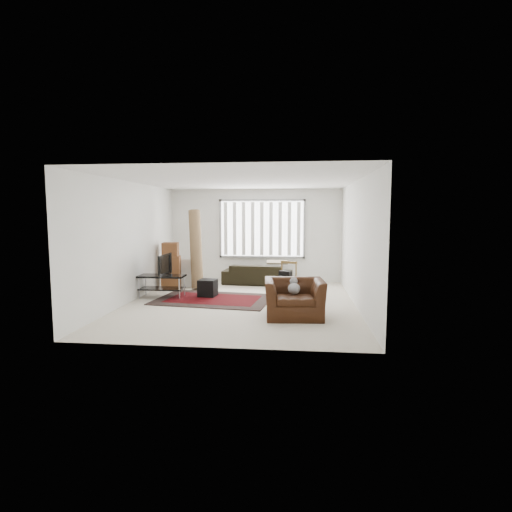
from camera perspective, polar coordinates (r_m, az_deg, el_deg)
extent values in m
plane|color=beige|center=(8.96, -2.16, -6.74)|extent=(6.00, 6.00, 0.00)
cube|color=white|center=(8.77, -2.23, 10.74)|extent=(5.00, 6.00, 0.02)
cube|color=white|center=(11.73, -0.11, 2.95)|extent=(5.00, 0.02, 2.70)
cube|color=white|center=(5.82, -6.40, -0.20)|extent=(5.00, 0.02, 2.70)
cube|color=white|center=(9.45, -17.39, 1.93)|extent=(0.02, 6.00, 2.70)
cube|color=white|center=(8.76, 14.22, 1.73)|extent=(0.02, 6.00, 2.70)
cube|color=white|center=(11.68, 0.86, 3.92)|extent=(2.40, 0.01, 1.60)
cube|color=gray|center=(11.66, 0.85, 3.91)|extent=(2.52, 0.06, 1.72)
cube|color=white|center=(11.62, 0.83, 3.91)|extent=(2.40, 0.02, 1.55)
cube|color=black|center=(9.34, -6.09, -6.17)|extent=(2.78, 2.03, 0.02)
cube|color=#460609|center=(9.34, -6.09, -6.10)|extent=(2.18, 1.42, 0.00)
cube|color=black|center=(9.71, -13.31, -2.80)|extent=(1.08, 0.48, 0.04)
cube|color=black|center=(9.76, -13.27, -4.55)|extent=(1.03, 0.45, 0.03)
cylinder|color=#B2B2B7|center=(9.73, -16.37, -4.34)|extent=(0.03, 0.03, 0.54)
cylinder|color=#B2B2B7|center=(9.41, -10.89, -4.55)|extent=(0.03, 0.03, 0.54)
cylinder|color=#B2B2B7|center=(10.11, -15.49, -3.94)|extent=(0.03, 0.03, 0.54)
cylinder|color=#B2B2B7|center=(9.80, -10.20, -4.13)|extent=(0.03, 0.03, 0.54)
imported|color=black|center=(9.67, -13.35, -1.21)|extent=(0.11, 0.87, 0.50)
cube|color=black|center=(9.64, -6.91, -4.53)|extent=(0.44, 0.44, 0.40)
cube|color=brown|center=(10.99, -11.97, -3.29)|extent=(0.56, 0.52, 0.45)
cube|color=brown|center=(10.90, -11.97, -1.09)|extent=(0.51, 0.47, 0.41)
cube|color=brown|center=(10.92, -12.13, 0.94)|extent=(0.47, 0.47, 0.36)
cube|color=silver|center=(10.99, -9.79, -2.46)|extent=(0.62, 0.33, 0.75)
cylinder|color=brown|center=(10.71, -8.58, 0.99)|extent=(0.59, 0.87, 2.10)
imported|color=black|center=(11.27, 0.20, -2.19)|extent=(1.98, 0.99, 0.74)
cube|color=tan|center=(9.58, 4.20, -3.35)|extent=(0.60, 0.60, 0.05)
cylinder|color=olive|center=(9.53, 2.66, -4.68)|extent=(0.04, 0.04, 0.42)
cylinder|color=olive|center=(9.36, 4.73, -4.88)|extent=(0.04, 0.04, 0.42)
cylinder|color=olive|center=(9.86, 3.67, -4.32)|extent=(0.04, 0.04, 0.42)
cylinder|color=olive|center=(9.70, 5.70, -4.51)|extent=(0.04, 0.04, 0.42)
cube|color=olive|center=(9.70, 4.73, -0.91)|extent=(0.41, 0.21, 0.06)
cube|color=olive|center=(9.81, 3.71, -1.89)|extent=(0.05, 0.05, 0.42)
cube|color=olive|center=(9.65, 5.75, -2.04)|extent=(0.05, 0.05, 0.42)
cube|color=black|center=(9.56, 4.20, -2.67)|extent=(0.32, 0.26, 0.18)
imported|color=#33180A|center=(7.73, 5.47, -5.65)|extent=(1.20, 1.07, 0.83)
ellipsoid|color=#59595B|center=(7.71, 5.48, -4.75)|extent=(0.25, 0.32, 0.21)
sphere|color=#59595B|center=(7.84, 5.41, -3.62)|extent=(0.16, 0.16, 0.16)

